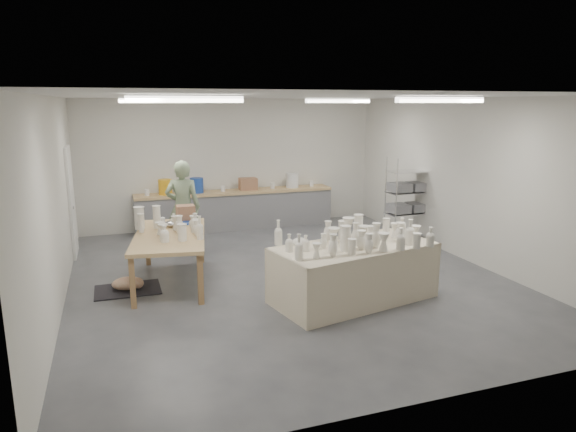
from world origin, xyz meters
name	(u,v)px	position (x,y,z in m)	size (l,w,h in m)	color
room	(279,156)	(-0.11, 0.08, 2.06)	(8.00, 8.02, 3.00)	#424449
back_counter	(236,208)	(-0.01, 3.68, 0.49)	(4.60, 0.60, 1.24)	tan
wire_shelf	(408,199)	(3.20, 1.40, 0.92)	(0.88, 0.48, 1.80)	silver
drying_table	(354,271)	(0.61, -1.31, 0.46)	(2.59, 1.62, 1.22)	olive
work_table	(172,231)	(-1.83, 0.47, 0.84)	(1.46, 2.36, 1.20)	tan
rug	(128,290)	(-2.59, 0.21, 0.01)	(1.00, 0.70, 0.02)	black
cat	(129,283)	(-2.57, 0.19, 0.12)	(0.55, 0.45, 0.20)	white
potter	(183,207)	(-1.45, 1.99, 0.92)	(0.67, 0.44, 1.84)	#8BA27E
red_stool	(183,236)	(-1.45, 2.26, 0.27)	(0.41, 0.41, 0.31)	red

